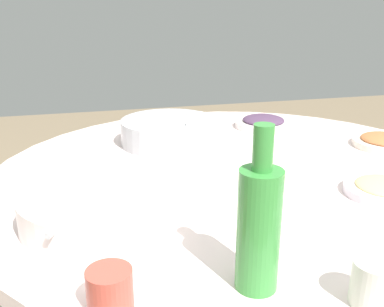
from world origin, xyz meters
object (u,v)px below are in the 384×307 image
at_px(round_dining_table, 242,207).
at_px(rice_bowl, 169,131).
at_px(tea_cup_far, 110,291).
at_px(dish_eggplant, 263,122).
at_px(tea_cup_near, 373,283).
at_px(green_bottle, 259,226).
at_px(soup_bowl, 93,210).

xyz_separation_m(round_dining_table, rice_bowl, (0.15, -0.30, 0.15)).
bearing_deg(tea_cup_far, rice_bowl, -107.31).
xyz_separation_m(dish_eggplant, tea_cup_far, (0.62, 0.90, 0.02)).
relative_size(round_dining_table, tea_cup_near, 18.79).
height_order(green_bottle, tea_cup_far, green_bottle).
bearing_deg(tea_cup_far, tea_cup_near, 168.12).
relative_size(rice_bowl, soup_bowl, 1.04).
xyz_separation_m(rice_bowl, tea_cup_near, (-0.14, 0.87, -0.00)).
distance_m(rice_bowl, tea_cup_near, 0.88).
distance_m(tea_cup_near, tea_cup_far, 0.40).
bearing_deg(soup_bowl, tea_cup_far, 92.83).
relative_size(green_bottle, tea_cup_near, 3.75).
relative_size(rice_bowl, green_bottle, 1.12).
distance_m(soup_bowl, dish_eggplant, 0.88).
bearing_deg(dish_eggplant, tea_cup_far, 55.41).
relative_size(round_dining_table, dish_eggplant, 6.69).
bearing_deg(round_dining_table, dish_eggplant, -119.01).
xyz_separation_m(dish_eggplant, green_bottle, (0.38, 0.89, 0.09)).
xyz_separation_m(green_bottle, tea_cup_near, (-0.15, 0.09, -0.07)).
bearing_deg(green_bottle, tea_cup_far, 0.78).
height_order(soup_bowl, tea_cup_near, tea_cup_near).
xyz_separation_m(soup_bowl, green_bottle, (-0.25, 0.28, 0.08)).
bearing_deg(soup_bowl, round_dining_table, -153.29).
relative_size(round_dining_table, tea_cup_far, 19.50).
distance_m(round_dining_table, green_bottle, 0.55).
bearing_deg(dish_eggplant, tea_cup_near, 76.88).
relative_size(soup_bowl, tea_cup_near, 4.05).
height_order(tea_cup_near, tea_cup_far, tea_cup_near).
height_order(green_bottle, tea_cup_near, green_bottle).
distance_m(rice_bowl, tea_cup_far, 0.83).
height_order(rice_bowl, soup_bowl, rice_bowl).
xyz_separation_m(round_dining_table, dish_eggplant, (-0.23, -0.41, 0.12)).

